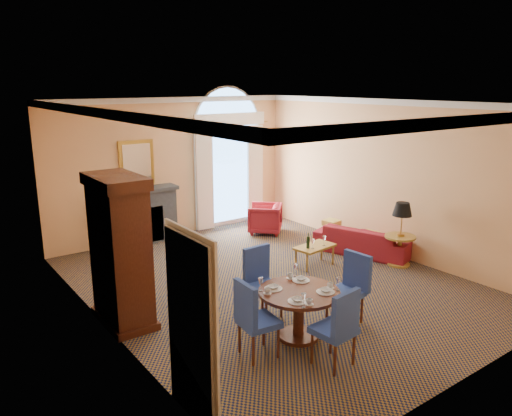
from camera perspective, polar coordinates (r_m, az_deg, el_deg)
ground at (r=9.12m, az=1.88°, el=-8.57°), size 7.50×7.50×0.00m
room_envelope at (r=8.99m, az=-0.77°, el=7.69°), size 6.04×7.52×3.45m
armoire at (r=7.61m, az=-15.24°, el=-5.05°), size 0.65×1.15×2.25m
dining_table at (r=7.11m, az=4.92°, el=-10.73°), size 1.14×1.14×0.92m
dining_chair_north at (r=7.76m, az=0.52°, el=-7.86°), size 0.49×0.51×1.08m
dining_chair_south at (r=6.44m, az=9.49°, el=-12.94°), size 0.53×0.54×1.08m
dining_chair_east at (r=7.64m, az=10.80°, el=-8.49°), size 0.57×0.57×1.08m
dining_chair_west at (r=6.58m, az=-0.41°, el=-12.12°), size 0.53×0.53×1.08m
sofa at (r=10.78m, az=12.15°, el=-3.59°), size 1.42×2.15×0.58m
armchair at (r=11.96m, az=1.03°, el=-1.21°), size 1.07×1.07×0.70m
coffee_table at (r=9.86m, az=6.73°, el=-4.46°), size 0.87×0.55×0.72m
side_table at (r=10.13m, az=16.26°, el=-1.99°), size 0.60×0.60×1.25m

